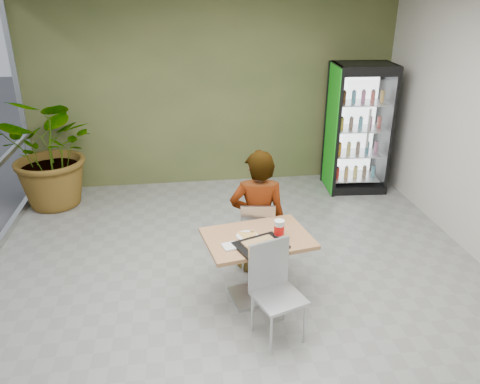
% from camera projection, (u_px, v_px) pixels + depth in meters
% --- Properties ---
extents(ground, '(7.00, 7.00, 0.00)m').
position_uv_depth(ground, '(243.00, 301.00, 5.05)').
color(ground, gray).
rests_on(ground, ground).
extents(room_envelope, '(6.00, 7.00, 3.20)m').
position_uv_depth(room_envelope, '(244.00, 162.00, 4.41)').
color(room_envelope, beige).
rests_on(room_envelope, ground).
extents(dining_table, '(1.19, 0.93, 0.75)m').
position_uv_depth(dining_table, '(257.00, 254.00, 4.92)').
color(dining_table, '#B0734B').
rests_on(dining_table, ground).
extents(chair_far, '(0.44, 0.45, 0.88)m').
position_uv_depth(chair_far, '(257.00, 231.00, 5.43)').
color(chair_far, '#B1B4B6').
rests_on(chair_far, ground).
extents(chair_near, '(0.54, 0.54, 0.96)m').
position_uv_depth(chair_near, '(274.00, 283.00, 4.41)').
color(chair_near, '#B1B4B6').
rests_on(chair_near, ground).
extents(seated_woman, '(0.72, 0.52, 1.80)m').
position_uv_depth(seated_woman, '(258.00, 223.00, 5.43)').
color(seated_woman, black).
rests_on(seated_woman, ground).
extents(pizza_plate, '(0.31, 0.32, 0.03)m').
position_uv_depth(pizza_plate, '(247.00, 235.00, 4.83)').
color(pizza_plate, silver).
rests_on(pizza_plate, dining_table).
extents(soda_cup, '(0.11, 0.11, 0.19)m').
position_uv_depth(soda_cup, '(279.00, 229.00, 4.79)').
color(soda_cup, silver).
rests_on(soda_cup, dining_table).
extents(napkin_stack, '(0.18, 0.18, 0.02)m').
position_uv_depth(napkin_stack, '(230.00, 246.00, 4.64)').
color(napkin_stack, silver).
rests_on(napkin_stack, dining_table).
extents(cafeteria_tray, '(0.58, 0.50, 0.03)m').
position_uv_depth(cafeteria_tray, '(261.00, 245.00, 4.64)').
color(cafeteria_tray, black).
rests_on(cafeteria_tray, dining_table).
extents(beverage_fridge, '(0.99, 0.79, 2.05)m').
position_uv_depth(beverage_fridge, '(359.00, 129.00, 7.55)').
color(beverage_fridge, black).
rests_on(beverage_fridge, ground).
extents(potted_plant, '(1.94, 1.82, 1.75)m').
position_uv_depth(potted_plant, '(53.00, 151.00, 6.98)').
color(potted_plant, '#2C6629').
rests_on(potted_plant, ground).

